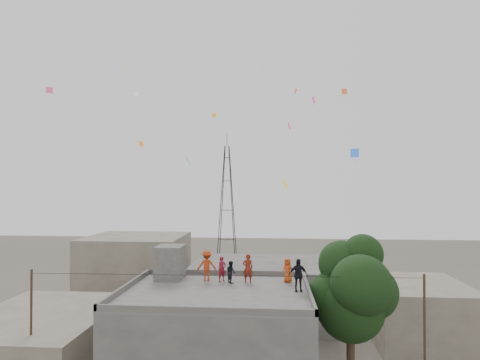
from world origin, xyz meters
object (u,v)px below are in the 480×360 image
Objects in this scene: stair_head_box at (170,262)px; transmission_tower at (227,204)px; person_red_adult at (248,268)px; tree at (353,291)px; person_dark_adult at (298,275)px.

transmission_tower is (-0.80, 37.40, 1.97)m from stair_head_box.
stair_head_box is 4.82m from person_red_adult.
stair_head_box is 1.21× the size of person_red_adult.
stair_head_box reaches higher than person_red_adult.
tree is (10.57, -2.00, -1.00)m from stair_head_box.
tree reaches higher than stair_head_box.
person_dark_adult is at bearing -17.37° from stair_head_box.
transmission_tower is 40.71m from person_dark_adult.
person_dark_adult is (-2.97, -0.37, 0.87)m from tree.
transmission_tower reaches higher than person_dark_adult.
stair_head_box is 0.22× the size of tree.
person_red_adult is (4.78, -0.56, -0.17)m from stair_head_box.
stair_head_box is at bearing -14.50° from person_red_adult.
stair_head_box is 0.10× the size of transmission_tower.
transmission_tower reaches higher than person_red_adult.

